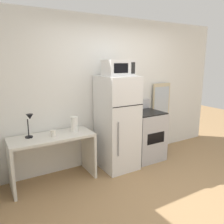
# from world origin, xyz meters

# --- Properties ---
(ground_plane) EXTENTS (12.00, 12.00, 0.00)m
(ground_plane) POSITION_xyz_m (0.00, 0.00, 0.00)
(ground_plane) COLOR #9E7A51
(wall_back_white) EXTENTS (5.00, 0.10, 2.60)m
(wall_back_white) POSITION_xyz_m (0.00, 1.70, 1.30)
(wall_back_white) COLOR white
(wall_back_white) RESTS_ON ground
(desk) EXTENTS (1.25, 0.53, 0.75)m
(desk) POSITION_xyz_m (-1.25, 1.36, 0.53)
(desk) COLOR silver
(desk) RESTS_ON ground
(desk_lamp) EXTENTS (0.14, 0.12, 0.35)m
(desk_lamp) POSITION_xyz_m (-1.53, 1.44, 0.99)
(desk_lamp) COLOR black
(desk_lamp) RESTS_ON desk
(coffee_mug) EXTENTS (0.08, 0.08, 0.09)m
(coffee_mug) POSITION_xyz_m (-1.23, 1.32, 0.80)
(coffee_mug) COLOR white
(coffee_mug) RESTS_ON desk
(paper_towel_roll) EXTENTS (0.11, 0.11, 0.24)m
(paper_towel_roll) POSITION_xyz_m (-0.87, 1.39, 0.87)
(paper_towel_roll) COLOR white
(paper_towel_roll) RESTS_ON desk
(refrigerator) EXTENTS (0.58, 0.68, 1.61)m
(refrigerator) POSITION_xyz_m (-0.13, 1.30, 0.80)
(refrigerator) COLOR white
(refrigerator) RESTS_ON ground
(microwave) EXTENTS (0.46, 0.35, 0.26)m
(microwave) POSITION_xyz_m (-0.13, 1.28, 1.74)
(microwave) COLOR silver
(microwave) RESTS_ON refrigerator
(oven_range) EXTENTS (0.61, 0.61, 1.10)m
(oven_range) POSITION_xyz_m (0.53, 1.33, 0.47)
(oven_range) COLOR #B7B7BC
(oven_range) RESTS_ON ground
(leaning_mirror) EXTENTS (0.44, 0.03, 1.40)m
(leaning_mirror) POSITION_xyz_m (1.14, 1.59, 0.70)
(leaning_mirror) COLOR #C6B793
(leaning_mirror) RESTS_ON ground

